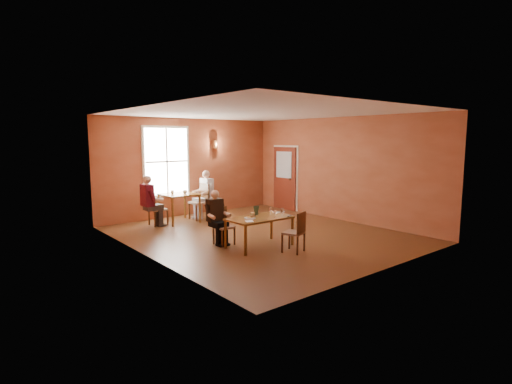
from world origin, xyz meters
TOP-DOWN VIEW (x-y plane):
  - ground at (0.00, 0.00)m, footprint 6.00×7.00m
  - wall_back at (0.00, 3.50)m, footprint 6.00×0.04m
  - wall_front at (0.00, -3.50)m, footprint 6.00×0.04m
  - wall_left at (-3.00, 0.00)m, footprint 0.04×7.00m
  - wall_right at (3.00, 0.00)m, footprint 0.04×7.00m
  - ceiling at (0.00, 0.00)m, footprint 6.00×7.00m
  - window at (-0.80, 3.45)m, footprint 1.36×0.10m
  - door at (2.94, 2.30)m, footprint 0.12×1.04m
  - wall_sconce at (0.90, 3.40)m, footprint 0.16×0.16m
  - main_table at (-0.76, -0.86)m, footprint 1.41×0.79m
  - chair_diner_main at (-1.26, -0.21)m, footprint 0.37×0.37m
  - diner_main at (-1.26, -0.24)m, footprint 0.47×0.47m
  - chair_empty at (-0.47, -1.63)m, footprint 0.50×0.50m
  - plate_food at (-1.00, -0.83)m, footprint 0.29×0.29m
  - sandwich at (-0.92, -0.81)m, footprint 0.11×0.11m
  - goblet_a at (-0.33, -0.73)m, footprint 0.08×0.08m
  - goblet_b at (-0.19, -0.99)m, footprint 0.09×0.09m
  - goblet_c at (-0.48, -1.05)m, footprint 0.07×0.07m
  - menu_stand at (-0.63, -0.58)m, footprint 0.13×0.09m
  - knife at (-0.84, -1.13)m, footprint 0.19×0.02m
  - napkin at (-1.20, -1.06)m, footprint 0.22×0.22m
  - side_plate at (-0.08, -0.67)m, footprint 0.23×0.23m
  - sunglasses at (-0.18, -1.18)m, footprint 0.13×0.08m
  - second_table at (-0.86, 2.63)m, footprint 0.93×0.93m
  - chair_diner_white at (-0.21, 2.63)m, footprint 0.47×0.47m
  - diner_white at (-0.18, 2.63)m, footprint 0.55×0.55m
  - chair_diner_maroon at (-1.51, 2.63)m, footprint 0.41×0.41m
  - diner_maroon at (-1.54, 2.63)m, footprint 0.54×0.54m
  - cup_a at (-0.71, 2.55)m, footprint 0.16×0.16m
  - cup_b at (-1.02, 2.72)m, footprint 0.14×0.14m

SIDE VIEW (x-z plane):
  - ground at x=0.00m, z-range -0.01..0.01m
  - main_table at x=-0.76m, z-range 0.00..0.66m
  - second_table at x=-0.86m, z-range 0.00..0.82m
  - chair_diner_main at x=-1.26m, z-range 0.00..0.84m
  - chair_empty at x=-0.47m, z-range 0.00..0.87m
  - chair_diner_maroon at x=-1.51m, z-range 0.00..0.93m
  - chair_diner_white at x=-0.21m, z-range 0.00..1.05m
  - diner_main at x=-1.26m, z-range 0.00..1.19m
  - knife at x=-0.84m, z-range 0.66..0.66m
  - napkin at x=-1.20m, z-range 0.66..0.67m
  - side_plate at x=-0.08m, z-range 0.66..0.67m
  - sunglasses at x=-0.18m, z-range 0.66..0.68m
  - plate_food at x=-1.00m, z-range 0.66..0.69m
  - diner_maroon at x=-1.54m, z-range 0.00..1.36m
  - diner_white at x=-0.18m, z-range 0.00..1.38m
  - sandwich at x=-0.92m, z-range 0.66..0.76m
  - goblet_b at x=-0.19m, z-range 0.66..0.83m
  - goblet_c at x=-0.48m, z-range 0.66..0.83m
  - goblet_a at x=-0.33m, z-range 0.66..0.85m
  - menu_stand at x=-0.63m, z-range 0.66..0.86m
  - cup_a at x=-0.71m, z-range 0.82..0.92m
  - cup_b at x=-1.02m, z-range 0.82..0.92m
  - door at x=2.94m, z-range 0.00..2.10m
  - wall_back at x=0.00m, z-range 0.00..3.00m
  - wall_front at x=0.00m, z-range 0.00..3.00m
  - wall_left at x=-3.00m, z-range 0.00..3.00m
  - wall_right at x=3.00m, z-range 0.00..3.00m
  - window at x=-0.80m, z-range 0.72..2.68m
  - wall_sconce at x=0.90m, z-range 2.06..2.34m
  - ceiling at x=0.00m, z-range 2.98..3.02m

